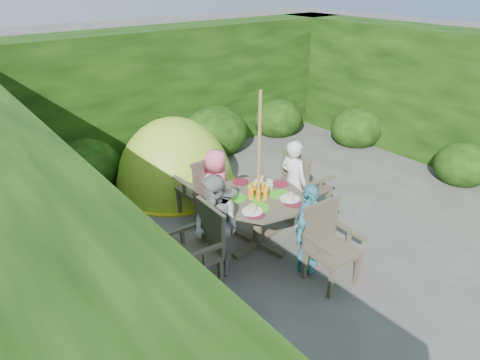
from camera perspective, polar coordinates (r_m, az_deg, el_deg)
ground at (r=6.58m, az=9.09°, el=-6.09°), size 60.00×60.00×0.00m
hedge_enclosure at (r=6.91m, az=1.82°, el=7.40°), size 9.00×9.00×2.50m
patio_table at (r=5.78m, az=2.46°, el=-3.22°), size 1.52×1.52×0.91m
parasol_pole at (r=5.56m, az=2.52°, el=0.87°), size 0.05×0.05×2.20m
garden_chair_right at (r=6.61m, az=8.39°, el=-0.40°), size 0.59×0.65×1.03m
garden_chair_left at (r=5.16m, az=-5.38°, el=-8.82°), size 0.56×0.62×0.99m
garden_chair_back at (r=6.49m, az=-5.03°, el=-0.90°), size 0.63×0.57×1.00m
garden_chair_front at (r=5.33m, az=11.69°, el=-8.19°), size 0.61×0.56×0.97m
child_right at (r=6.33m, az=7.12°, el=-0.41°), size 0.34×0.50×1.33m
child_left at (r=5.26m, az=-3.23°, el=-6.20°), size 0.64×0.74×1.33m
child_back at (r=6.27m, az=-3.16°, el=-1.12°), size 0.69×0.59×1.21m
child_front at (r=5.39m, az=8.97°, el=-6.39°), size 0.76×0.58×1.21m
dome_tent at (r=7.74m, az=-8.47°, el=-0.79°), size 2.19×2.19×2.51m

